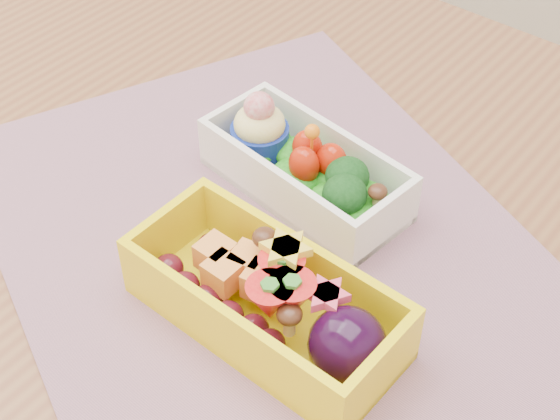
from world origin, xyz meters
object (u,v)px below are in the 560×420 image
Objects in this scene: bento_white at (305,168)px; bento_yellow at (271,300)px; table at (259,356)px; placemat at (268,248)px.

bento_white is 0.13m from bento_yellow.
table is 0.14m from bento_yellow.
placemat is 2.46× the size of bento_yellow.
placemat is (-0.01, 0.02, 0.10)m from table.
bento_white is (-0.02, 0.09, 0.12)m from table.
bento_white reaches higher than table.
table is at bearing 141.40° from bento_yellow.
placemat is at bearing 111.00° from table.
bento_white reaches higher than placemat.
bento_yellow is (0.04, -0.03, 0.13)m from table.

